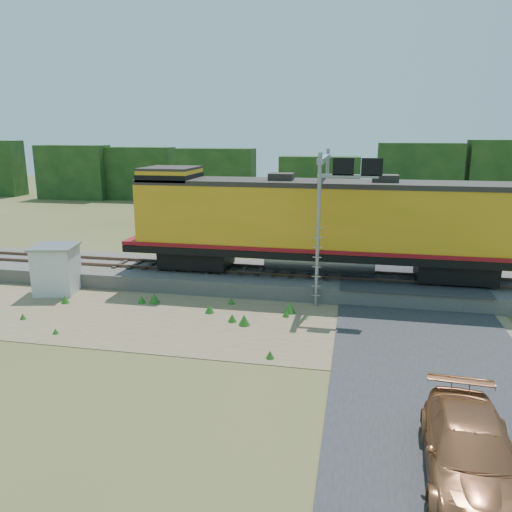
% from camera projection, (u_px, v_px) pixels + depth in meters
% --- Properties ---
extents(ground, '(140.00, 140.00, 0.00)m').
position_uv_depth(ground, '(253.00, 327.00, 21.45)').
color(ground, '#475123').
rests_on(ground, ground).
extents(ballast, '(70.00, 5.00, 0.80)m').
position_uv_depth(ballast, '(276.00, 279.00, 27.06)').
color(ballast, slate).
rests_on(ballast, ground).
extents(rails, '(70.00, 1.54, 0.16)m').
position_uv_depth(rails, '(276.00, 271.00, 26.95)').
color(rails, brown).
rests_on(rails, ballast).
extents(dirt_shoulder, '(26.00, 8.00, 0.03)m').
position_uv_depth(dirt_shoulder, '(212.00, 319.00, 22.31)').
color(dirt_shoulder, '#8C7754').
rests_on(dirt_shoulder, ground).
extents(road, '(7.00, 66.00, 0.86)m').
position_uv_depth(road, '(421.00, 331.00, 20.77)').
color(road, '#38383A').
rests_on(road, ground).
extents(tree_line_north, '(130.00, 3.00, 6.50)m').
position_uv_depth(tree_line_north, '(322.00, 179.00, 56.87)').
color(tree_line_north, black).
rests_on(tree_line_north, ground).
extents(weed_clumps, '(15.00, 6.20, 0.56)m').
position_uv_depth(weed_clumps, '(177.00, 320.00, 22.23)').
color(weed_clumps, '#26601B').
rests_on(weed_clumps, ground).
extents(locomotive, '(20.87, 3.18, 5.39)m').
position_uv_depth(locomotive, '(315.00, 222.00, 25.91)').
color(locomotive, black).
rests_on(locomotive, rails).
extents(shed, '(2.55, 2.55, 2.52)m').
position_uv_depth(shed, '(56.00, 269.00, 25.78)').
color(shed, silver).
rests_on(shed, ground).
extents(signal_gantry, '(2.89, 6.20, 7.28)m').
position_uv_depth(signal_gantry, '(330.00, 189.00, 24.68)').
color(signal_gantry, gray).
rests_on(signal_gantry, ground).
extents(car, '(2.44, 5.30, 1.50)m').
position_uv_depth(car, '(470.00, 452.00, 11.80)').
color(car, '#9D603A').
rests_on(car, ground).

